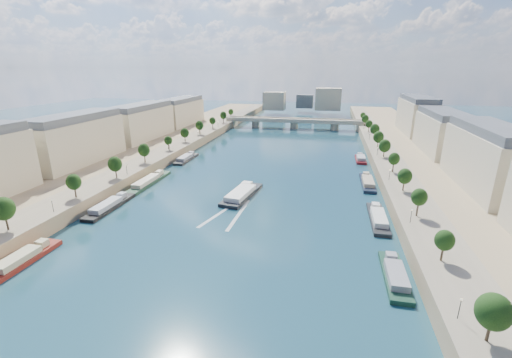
% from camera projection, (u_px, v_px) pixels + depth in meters
% --- Properties ---
extents(ground, '(700.00, 700.00, 0.00)m').
position_uv_depth(ground, '(265.00, 173.00, 160.56)').
color(ground, '#0D2C3D').
rests_on(ground, ground).
extents(quay_left, '(44.00, 520.00, 5.00)m').
position_uv_depth(quay_left, '(126.00, 160.00, 174.23)').
color(quay_left, '#9E8460').
rests_on(quay_left, ground).
extents(quay_right, '(44.00, 520.00, 5.00)m').
position_uv_depth(quay_right, '(431.00, 178.00, 145.33)').
color(quay_right, '#9E8460').
rests_on(quay_right, ground).
extents(pave_left, '(14.00, 520.00, 0.10)m').
position_uv_depth(pave_left, '(153.00, 156.00, 170.43)').
color(pave_left, gray).
rests_on(pave_left, quay_left).
extents(pave_right, '(14.00, 520.00, 0.10)m').
position_uv_depth(pave_right, '(395.00, 170.00, 147.55)').
color(pave_right, gray).
rests_on(pave_right, quay_right).
extents(trees_left, '(4.80, 268.80, 8.26)m').
position_uv_depth(trees_left, '(157.00, 145.00, 170.20)').
color(trees_left, '#382B1E').
rests_on(trees_left, ground).
extents(trees_right, '(4.80, 268.80, 8.26)m').
position_uv_depth(trees_right, '(388.00, 152.00, 155.55)').
color(trees_right, '#382B1E').
rests_on(trees_right, ground).
extents(lamps_left, '(0.36, 200.36, 4.28)m').
position_uv_depth(lamps_left, '(151.00, 156.00, 159.38)').
color(lamps_left, black).
rests_on(lamps_left, ground).
extents(lamps_right, '(0.36, 200.36, 4.28)m').
position_uv_depth(lamps_right, '(383.00, 160.00, 152.25)').
color(lamps_right, black).
rests_on(lamps_right, ground).
extents(buildings_left, '(16.00, 226.00, 23.20)m').
position_uv_depth(buildings_left, '(114.00, 128.00, 183.66)').
color(buildings_left, beige).
rests_on(buildings_left, ground).
extents(buildings_right, '(16.00, 226.00, 23.20)m').
position_uv_depth(buildings_right, '(461.00, 141.00, 149.54)').
color(buildings_right, beige).
rests_on(buildings_right, ground).
extents(skyline, '(79.00, 42.00, 22.00)m').
position_uv_depth(skyline, '(307.00, 100.00, 359.33)').
color(skyline, beige).
rests_on(skyline, ground).
extents(bridge, '(112.00, 12.00, 8.15)m').
position_uv_depth(bridge, '(294.00, 122.00, 276.74)').
color(bridge, '#C1B79E').
rests_on(bridge, ground).
extents(tour_barge, '(11.26, 27.21, 3.69)m').
position_uv_depth(tour_barge, '(242.00, 194.00, 131.11)').
color(tour_barge, black).
rests_on(tour_barge, ground).
extents(wake, '(11.29, 26.02, 0.04)m').
position_uv_depth(wake, '(230.00, 214.00, 115.95)').
color(wake, silver).
rests_on(wake, ground).
extents(moored_barges_left, '(5.00, 159.25, 3.60)m').
position_uv_depth(moored_barges_left, '(109.00, 207.00, 119.59)').
color(moored_barges_left, '#181936').
rests_on(moored_barges_left, ground).
extents(moored_barges_right, '(5.00, 167.46, 3.60)m').
position_uv_depth(moored_barges_right, '(378.00, 219.00, 109.83)').
color(moored_barges_right, black).
rests_on(moored_barges_right, ground).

